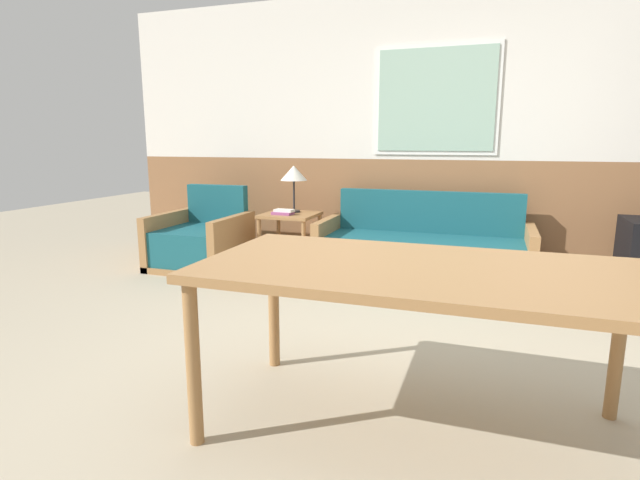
# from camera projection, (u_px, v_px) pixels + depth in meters

# --- Properties ---
(ground_plane) EXTENTS (16.00, 16.00, 0.00)m
(ground_plane) POSITION_uv_depth(u_px,v_px,m) (402.00, 379.00, 2.69)
(ground_plane) COLOR #B2A58C
(wall_back) EXTENTS (7.20, 0.09, 2.70)m
(wall_back) POSITION_uv_depth(u_px,v_px,m) (454.00, 131.00, 4.86)
(wall_back) COLOR #8E603D
(wall_back) RESTS_ON ground_plane
(couch) EXTENTS (1.92, 0.78, 0.79)m
(couch) POSITION_uv_depth(u_px,v_px,m) (423.00, 253.00, 4.62)
(couch) COLOR #9E7042
(couch) RESTS_ON ground_plane
(armchair) EXTENTS (0.83, 0.83, 0.80)m
(armchair) POSITION_uv_depth(u_px,v_px,m) (201.00, 243.00, 5.05)
(armchair) COLOR #9E7042
(armchair) RESTS_ON ground_plane
(side_table) EXTENTS (0.53, 0.53, 0.55)m
(side_table) POSITION_uv_depth(u_px,v_px,m) (290.00, 222.00, 5.03)
(side_table) COLOR #9E7042
(side_table) RESTS_ON ground_plane
(table_lamp) EXTENTS (0.27, 0.27, 0.47)m
(table_lamp) POSITION_uv_depth(u_px,v_px,m) (294.00, 174.00, 5.02)
(table_lamp) COLOR #262628
(table_lamp) RESTS_ON side_table
(book_stack) EXTENTS (0.21, 0.14, 0.05)m
(book_stack) POSITION_uv_depth(u_px,v_px,m) (283.00, 212.00, 4.93)
(book_stack) COLOR #994C84
(book_stack) RESTS_ON side_table
(dining_table) EXTENTS (1.82, 0.92, 0.75)m
(dining_table) POSITION_uv_depth(u_px,v_px,m) (418.00, 282.00, 2.09)
(dining_table) COLOR #9E7042
(dining_table) RESTS_ON ground_plane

